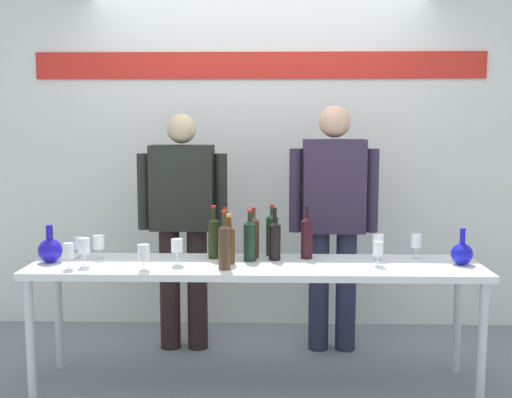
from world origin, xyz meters
The scene contains 25 objects.
ground_plane centered at (0.00, 0.00, 0.00)m, with size 10.00×10.00×0.00m, color gray.
back_wall centered at (0.00, 1.24, 1.50)m, with size 4.84×0.11×3.00m.
display_table centered at (0.00, 0.00, 0.69)m, with size 2.65×0.58×0.75m.
decanter_blue_left centered at (-1.22, 0.01, 0.83)m, with size 0.14×0.14×0.23m.
decanter_blue_right centered at (1.21, 0.01, 0.82)m, with size 0.13×0.13×0.22m.
presenter_left centered at (-0.52, 0.63, 0.94)m, with size 0.62×0.22×1.63m.
presenter_right centered at (0.52, 0.63, 0.97)m, with size 0.61×0.22×1.69m.
wine_bottle_0 centered at (-0.26, 0.14, 0.89)m, with size 0.07×0.07×0.33m.
wine_bottle_1 centered at (-0.03, 0.08, 0.88)m, with size 0.08×0.08×0.31m.
wine_bottle_2 centered at (0.31, 0.15, 0.89)m, with size 0.07×0.07×0.32m.
wine_bottle_3 centered at (-0.20, 0.23, 0.88)m, with size 0.07×0.07×0.30m.
wine_bottle_4 centered at (0.11, 0.11, 0.88)m, with size 0.07×0.07×0.32m.
wine_bottle_5 centered at (-0.15, 0.00, 0.87)m, with size 0.07×0.07×0.30m.
wine_bottle_6 centered at (-0.02, 0.17, 0.88)m, with size 0.07×0.07×0.31m.
wine_bottle_7 centered at (0.10, 0.24, 0.89)m, with size 0.08×0.08×0.32m.
wine_bottle_8 centered at (-0.17, -0.15, 0.89)m, with size 0.07×0.07×0.34m.
wine_glass_left_0 centered at (-1.09, 0.13, 0.84)m, with size 0.06×0.06×0.13m.
wine_glass_left_1 centered at (-0.98, -0.10, 0.87)m, with size 0.07×0.07×0.17m.
wine_glass_left_2 centered at (-1.05, -0.17, 0.85)m, with size 0.06×0.06×0.15m.
wine_glass_left_3 centered at (-0.96, 0.11, 0.85)m, with size 0.07×0.07×0.15m.
wine_glass_left_4 centered at (-0.62, -0.19, 0.85)m, with size 0.07×0.07×0.15m.
wine_glass_left_5 centered at (-0.45, -0.05, 0.86)m, with size 0.07×0.07×0.16m.
wine_glass_right_0 centered at (0.74, 0.12, 0.86)m, with size 0.07×0.07×0.16m.
wine_glass_right_1 centered at (0.98, 0.16, 0.86)m, with size 0.07×0.07×0.16m.
wine_glass_right_2 centered at (0.71, -0.04, 0.85)m, with size 0.06×0.06×0.14m.
Camera 1 is at (0.10, -3.66, 1.58)m, focal length 44.43 mm.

